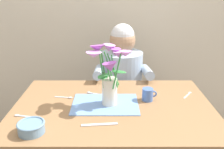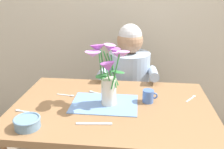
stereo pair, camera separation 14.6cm
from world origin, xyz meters
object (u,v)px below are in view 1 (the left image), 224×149
Objects in this scene: seated_person at (122,90)px; flower_vase at (109,72)px; ceramic_bowl at (31,127)px; tea_cup at (148,94)px; dinner_knife at (99,125)px.

flower_vase is (-0.10, -0.61, 0.39)m from seated_person.
tea_cup is (0.62, 0.35, 0.01)m from ceramic_bowl.
tea_cup is at bearing 39.13° from dinner_knife.
seated_person is 0.87m from dinner_knife.
seated_person is 0.73m from flower_vase.
flower_vase is 1.92× the size of dinner_knife.
seated_person reaches higher than flower_vase.
seated_person is 1.04m from ceramic_bowl.
ceramic_bowl is 0.72× the size of dinner_knife.
tea_cup is (0.29, 0.29, 0.04)m from dinner_knife.
seated_person reaches higher than ceramic_bowl.
tea_cup is at bearing -72.40° from seated_person.
dinner_knife is (0.33, 0.07, -0.03)m from ceramic_bowl.
dinner_knife is 2.04× the size of tea_cup.
dinner_knife is at bearing -101.81° from flower_vase.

